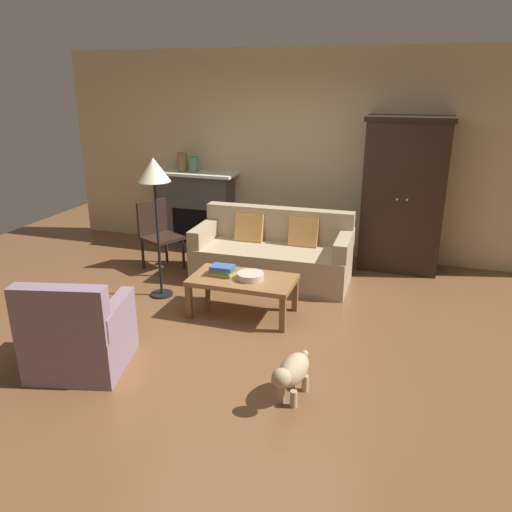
{
  "coord_description": "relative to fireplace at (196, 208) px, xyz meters",
  "views": [
    {
      "loc": [
        1.58,
        -4.45,
        2.41
      ],
      "look_at": [
        -0.06,
        0.59,
        0.55
      ],
      "focal_mm": 35.71,
      "sensor_mm": 36.0,
      "label": 1
    }
  ],
  "objects": [
    {
      "name": "ground_plane",
      "position": [
        1.55,
        -2.3,
        -0.57
      ],
      "size": [
        9.6,
        9.6,
        0.0
      ],
      "primitive_type": "plane",
      "color": "brown"
    },
    {
      "name": "fireplace",
      "position": [
        0.0,
        0.0,
        0.0
      ],
      "size": [
        1.26,
        0.48,
        1.12
      ],
      "color": "#4C4947",
      "rests_on": "ground"
    },
    {
      "name": "mantel_vase_bronze",
      "position": [
        -0.18,
        -0.02,
        0.69
      ],
      "size": [
        0.14,
        0.14,
        0.27
      ],
      "primitive_type": "cylinder",
      "color": "olive",
      "rests_on": "fireplace"
    },
    {
      "name": "armoire",
      "position": [
        2.95,
        -0.08,
        0.42
      ],
      "size": [
        1.06,
        0.57,
        1.97
      ],
      "color": "black",
      "rests_on": "ground"
    },
    {
      "name": "couch",
      "position": [
        1.48,
        -0.98,
        -0.25
      ],
      "size": [
        1.94,
        0.89,
        0.86
      ],
      "color": "tan",
      "rests_on": "ground"
    },
    {
      "name": "dog",
      "position": [
        2.34,
        -3.39,
        -0.32
      ],
      "size": [
        0.26,
        0.57,
        0.39
      ],
      "color": "tan",
      "rests_on": "ground"
    },
    {
      "name": "mantel_vase_jade",
      "position": [
        0.0,
        -0.02,
        0.66
      ],
      "size": [
        0.14,
        0.14,
        0.22
      ],
      "primitive_type": "cylinder",
      "color": "slate",
      "rests_on": "fireplace"
    },
    {
      "name": "side_chair_wooden",
      "position": [
        -0.08,
        -1.04,
        -0.06
      ],
      "size": [
        0.59,
        0.59,
        0.9
      ],
      "color": "black",
      "rests_on": "ground"
    },
    {
      "name": "fruit_bowl",
      "position": [
        1.55,
        -2.07,
        -0.11
      ],
      "size": [
        0.28,
        0.28,
        0.07
      ],
      "primitive_type": "cylinder",
      "color": "beige",
      "rests_on": "coffee_table"
    },
    {
      "name": "back_wall",
      "position": [
        1.55,
        0.25,
        0.83
      ],
      "size": [
        7.2,
        0.1,
        2.8
      ],
      "primitive_type": "cube",
      "color": "beige",
      "rests_on": "ground"
    },
    {
      "name": "floor_lamp",
      "position": [
        0.39,
        -1.87,
        0.81
      ],
      "size": [
        0.36,
        0.36,
        1.61
      ],
      "color": "black",
      "rests_on": "ground"
    },
    {
      "name": "book_stack",
      "position": [
        1.23,
        -2.05,
        -0.1
      ],
      "size": [
        0.26,
        0.19,
        0.11
      ],
      "color": "gold",
      "rests_on": "coffee_table"
    },
    {
      "name": "armchair_near_left",
      "position": [
        0.48,
        -3.52,
        -0.25
      ],
      "size": [
        0.92,
        0.93,
        0.88
      ],
      "color": "gray",
      "rests_on": "ground"
    },
    {
      "name": "coffee_table",
      "position": [
        1.46,
        -2.06,
        -0.2
      ],
      "size": [
        1.1,
        0.6,
        0.42
      ],
      "color": "olive",
      "rests_on": "ground"
    }
  ]
}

